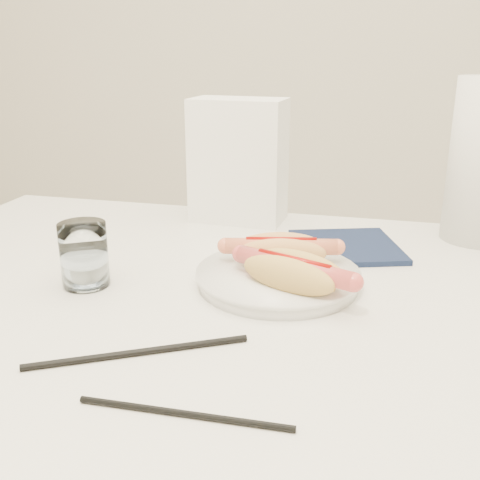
% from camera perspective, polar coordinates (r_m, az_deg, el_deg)
% --- Properties ---
extents(table, '(1.20, 0.80, 0.75)m').
position_cam_1_polar(table, '(0.80, 0.11, -9.28)').
color(table, white).
rests_on(table, ground).
extents(plate, '(0.28, 0.28, 0.02)m').
position_cam_1_polar(plate, '(0.80, 3.84, -3.96)').
color(plate, white).
rests_on(plate, table).
extents(hotdog_left, '(0.16, 0.09, 0.04)m').
position_cam_1_polar(hotdog_left, '(0.82, 4.15, -1.09)').
color(hotdog_left, '#F0AC60').
rests_on(hotdog_left, plate).
extents(hotdog_right, '(0.17, 0.11, 0.05)m').
position_cam_1_polar(hotdog_right, '(0.74, 5.43, -3.25)').
color(hotdog_right, '#E2B258').
rests_on(hotdog_right, plate).
extents(water_glass, '(0.07, 0.07, 0.09)m').
position_cam_1_polar(water_glass, '(0.81, -15.44, -1.44)').
color(water_glass, white).
rests_on(water_glass, table).
extents(chopstick_near, '(0.22, 0.13, 0.01)m').
position_cam_1_polar(chopstick_near, '(0.64, -10.19, -11.07)').
color(chopstick_near, black).
rests_on(chopstick_near, table).
extents(chopstick_far, '(0.20, 0.01, 0.01)m').
position_cam_1_polar(chopstick_far, '(0.54, -5.64, -17.02)').
color(chopstick_far, black).
rests_on(chopstick_far, table).
extents(napkin_box, '(0.18, 0.11, 0.23)m').
position_cam_1_polar(napkin_box, '(1.07, -0.16, 7.96)').
color(napkin_box, white).
rests_on(napkin_box, table).
extents(navy_napkin, '(0.21, 0.21, 0.01)m').
position_cam_1_polar(navy_napkin, '(0.95, 10.62, -0.66)').
color(navy_napkin, '#121C39').
rests_on(navy_napkin, table).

